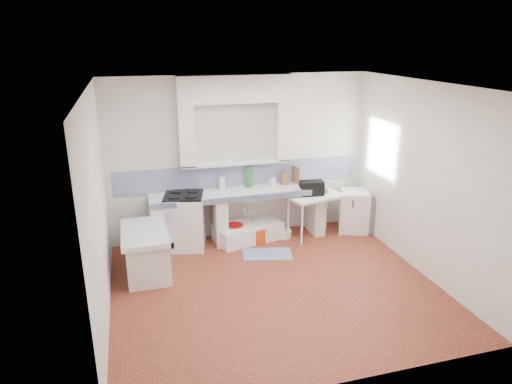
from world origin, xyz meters
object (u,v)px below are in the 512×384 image
object	(u,v)px
sink	(248,232)
side_table	(315,216)
stove	(185,222)
fridge	(354,211)

from	to	relation	value
sink	side_table	distance (m)	1.21
stove	sink	xyz separation A→B (m)	(1.08, 0.00, -0.31)
side_table	fridge	size ratio (longest dim) A/B	1.23
stove	side_table	bearing A→B (deg)	8.10
sink	side_table	world-z (taller)	side_table
side_table	sink	bearing A→B (deg)	156.24
sink	side_table	xyz separation A→B (m)	(1.16, -0.20, 0.25)
sink	fridge	size ratio (longest dim) A/B	1.50
stove	sink	world-z (taller)	stove
side_table	fridge	world-z (taller)	fridge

